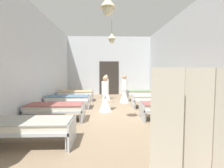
{
  "coord_description": "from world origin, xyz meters",
  "views": [
    {
      "loc": [
        -0.23,
        -6.56,
        1.64
      ],
      "look_at": [
        0.0,
        -0.29,
        1.19
      ],
      "focal_mm": 26.74,
      "sensor_mm": 36.0,
      "label": 1
    }
  ],
  "objects_px": {
    "bed_right_row_1": "(168,107)",
    "nurse_near_aisle": "(124,93)",
    "bed_left_row_0": "(30,126)",
    "bed_right_row_0": "(199,124)",
    "bed_left_row_2": "(68,99)",
    "bed_right_row_3": "(144,93)",
    "nurse_far_aisle": "(105,99)",
    "privacy_screen": "(197,132)",
    "nurse_mid_aisle": "(106,91)",
    "bed_right_row_2": "(153,98)",
    "bed_left_row_1": "(56,108)",
    "bed_left_row_3": "(76,93)"
  },
  "relations": [
    {
      "from": "bed_right_row_0",
      "to": "nurse_mid_aisle",
      "type": "xyz_separation_m",
      "value": [
        -2.14,
        6.01,
        0.09
      ]
    },
    {
      "from": "bed_left_row_1",
      "to": "bed_right_row_3",
      "type": "xyz_separation_m",
      "value": [
        3.85,
        3.8,
        0.0
      ]
    },
    {
      "from": "bed_right_row_1",
      "to": "nurse_near_aisle",
      "type": "relative_size",
      "value": 1.28
    },
    {
      "from": "bed_left_row_0",
      "to": "bed_left_row_1",
      "type": "relative_size",
      "value": 1.0
    },
    {
      "from": "bed_left_row_0",
      "to": "bed_right_row_1",
      "type": "relative_size",
      "value": 1.0
    },
    {
      "from": "bed_right_row_0",
      "to": "nurse_mid_aisle",
      "type": "bearing_deg",
      "value": 109.59
    },
    {
      "from": "nurse_near_aisle",
      "to": "nurse_mid_aisle",
      "type": "height_order",
      "value": "same"
    },
    {
      "from": "nurse_mid_aisle",
      "to": "nurse_far_aisle",
      "type": "xyz_separation_m",
      "value": [
        -0.04,
        -2.85,
        0.0
      ]
    },
    {
      "from": "bed_right_row_2",
      "to": "privacy_screen",
      "type": "height_order",
      "value": "privacy_screen"
    },
    {
      "from": "nurse_mid_aisle",
      "to": "bed_right_row_2",
      "type": "bearing_deg",
      "value": 63.09
    },
    {
      "from": "nurse_near_aisle",
      "to": "privacy_screen",
      "type": "height_order",
      "value": "privacy_screen"
    },
    {
      "from": "bed_left_row_1",
      "to": "bed_left_row_2",
      "type": "xyz_separation_m",
      "value": [
        0.0,
        1.9,
        0.0
      ]
    },
    {
      "from": "bed_left_row_3",
      "to": "privacy_screen",
      "type": "distance_m",
      "value": 7.85
    },
    {
      "from": "bed_right_row_3",
      "to": "bed_right_row_1",
      "type": "bearing_deg",
      "value": -90.0
    },
    {
      "from": "bed_left_row_0",
      "to": "bed_right_row_1",
      "type": "height_order",
      "value": "same"
    },
    {
      "from": "bed_left_row_1",
      "to": "nurse_near_aisle",
      "type": "height_order",
      "value": "nurse_near_aisle"
    },
    {
      "from": "bed_left_row_1",
      "to": "bed_left_row_3",
      "type": "xyz_separation_m",
      "value": [
        0.0,
        3.8,
        0.0
      ]
    },
    {
      "from": "bed_right_row_0",
      "to": "bed_left_row_1",
      "type": "distance_m",
      "value": 4.29
    },
    {
      "from": "bed_left_row_1",
      "to": "nurse_near_aisle",
      "type": "relative_size",
      "value": 1.28
    },
    {
      "from": "bed_left_row_2",
      "to": "bed_right_row_2",
      "type": "bearing_deg",
      "value": 0.0
    },
    {
      "from": "bed_right_row_2",
      "to": "bed_left_row_2",
      "type": "bearing_deg",
      "value": 180.0
    },
    {
      "from": "bed_left_row_0",
      "to": "bed_right_row_1",
      "type": "distance_m",
      "value": 4.29
    },
    {
      "from": "bed_left_row_0",
      "to": "bed_right_row_2",
      "type": "xyz_separation_m",
      "value": [
        3.85,
        3.8,
        0.0
      ]
    },
    {
      "from": "nurse_far_aisle",
      "to": "privacy_screen",
      "type": "bearing_deg",
      "value": 127.76
    },
    {
      "from": "bed_right_row_2",
      "to": "nurse_mid_aisle",
      "type": "height_order",
      "value": "nurse_mid_aisle"
    },
    {
      "from": "bed_right_row_3",
      "to": "nurse_mid_aisle",
      "type": "bearing_deg",
      "value": 171.68
    },
    {
      "from": "bed_left_row_3",
      "to": "bed_left_row_2",
      "type": "bearing_deg",
      "value": -90.0
    },
    {
      "from": "bed_left_row_0",
      "to": "nurse_far_aisle",
      "type": "bearing_deg",
      "value": 62.25
    },
    {
      "from": "bed_right_row_3",
      "to": "bed_left_row_3",
      "type": "bearing_deg",
      "value": 180.0
    },
    {
      "from": "bed_right_row_3",
      "to": "bed_left_row_1",
      "type": "bearing_deg",
      "value": -135.37
    },
    {
      "from": "bed_left_row_2",
      "to": "nurse_near_aisle",
      "type": "xyz_separation_m",
      "value": [
        2.69,
        1.36,
        0.09
      ]
    },
    {
      "from": "bed_right_row_1",
      "to": "bed_left_row_3",
      "type": "height_order",
      "value": "same"
    },
    {
      "from": "bed_left_row_0",
      "to": "bed_right_row_3",
      "type": "xyz_separation_m",
      "value": [
        3.85,
        5.7,
        0.0
      ]
    },
    {
      "from": "bed_left_row_0",
      "to": "bed_right_row_3",
      "type": "height_order",
      "value": "same"
    },
    {
      "from": "nurse_near_aisle",
      "to": "privacy_screen",
      "type": "distance_m",
      "value": 6.76
    },
    {
      "from": "bed_right_row_1",
      "to": "nurse_near_aisle",
      "type": "distance_m",
      "value": 3.46
    },
    {
      "from": "bed_left_row_1",
      "to": "nurse_near_aisle",
      "type": "bearing_deg",
      "value": 50.47
    },
    {
      "from": "nurse_far_aisle",
      "to": "bed_right_row_1",
      "type": "bearing_deg",
      "value": 173.12
    },
    {
      "from": "bed_right_row_3",
      "to": "nurse_far_aisle",
      "type": "bearing_deg",
      "value": -130.75
    },
    {
      "from": "bed_left_row_3",
      "to": "nurse_near_aisle",
      "type": "distance_m",
      "value": 2.74
    },
    {
      "from": "bed_right_row_0",
      "to": "privacy_screen",
      "type": "bearing_deg",
      "value": -120.89
    },
    {
      "from": "bed_right_row_1",
      "to": "privacy_screen",
      "type": "height_order",
      "value": "privacy_screen"
    },
    {
      "from": "nurse_mid_aisle",
      "to": "bed_right_row_1",
      "type": "bearing_deg",
      "value": 46.54
    },
    {
      "from": "bed_left_row_0",
      "to": "bed_left_row_3",
      "type": "distance_m",
      "value": 5.7
    },
    {
      "from": "bed_left_row_1",
      "to": "bed_right_row_3",
      "type": "distance_m",
      "value": 5.41
    },
    {
      "from": "bed_right_row_0",
      "to": "nurse_far_aisle",
      "type": "relative_size",
      "value": 1.28
    },
    {
      "from": "bed_right_row_0",
      "to": "bed_left_row_2",
      "type": "xyz_separation_m",
      "value": [
        -3.85,
        3.8,
        0.0
      ]
    },
    {
      "from": "bed_left_row_0",
      "to": "bed_left_row_2",
      "type": "distance_m",
      "value": 3.8
    },
    {
      "from": "nurse_near_aisle",
      "to": "privacy_screen",
      "type": "xyz_separation_m",
      "value": [
        0.21,
        -6.75,
        0.32
      ]
    },
    {
      "from": "bed_right_row_0",
      "to": "bed_left_row_3",
      "type": "bearing_deg",
      "value": 124.03
    }
  ]
}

